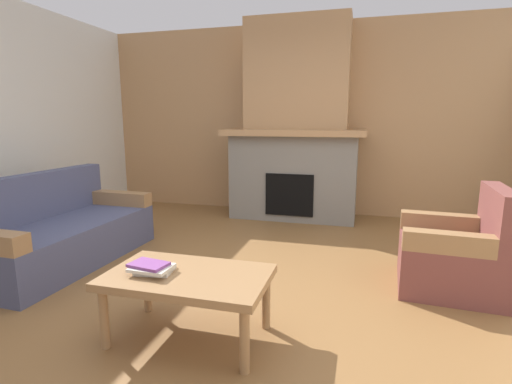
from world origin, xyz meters
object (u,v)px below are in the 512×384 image
at_px(coffee_table, 188,282).
at_px(fireplace, 295,134).
at_px(couch, 59,233).
at_px(armchair, 456,254).

bearing_deg(coffee_table, fireplace, 88.34).
height_order(couch, coffee_table, couch).
xyz_separation_m(armchair, coffee_table, (-1.77, -1.24, 0.08)).
relative_size(fireplace, armchair, 3.18).
distance_m(couch, coffee_table, 1.99).
xyz_separation_m(couch, armchair, (3.55, 0.35, 0.01)).
bearing_deg(couch, armchair, 5.64).
bearing_deg(couch, fireplace, 52.01).
distance_m(fireplace, coffee_table, 3.38).
height_order(fireplace, coffee_table, fireplace).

